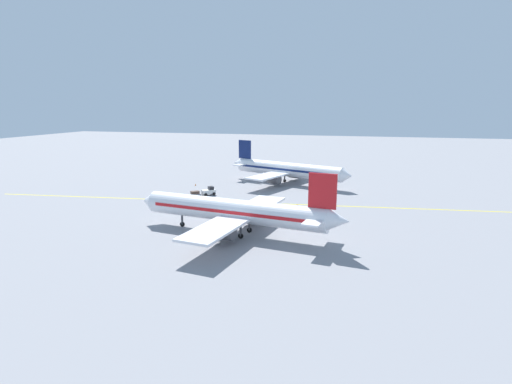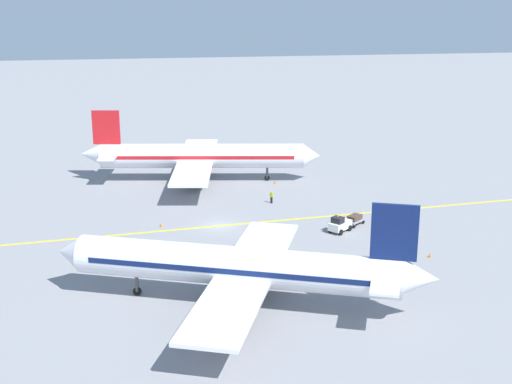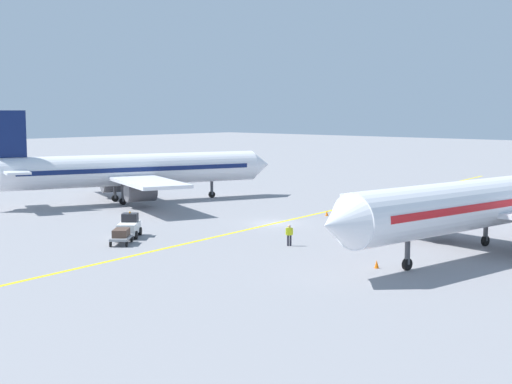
% 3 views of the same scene
% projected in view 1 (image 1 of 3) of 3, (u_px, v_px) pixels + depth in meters
% --- Properties ---
extents(ground_plane, '(400.00, 400.00, 0.00)m').
position_uv_depth(ground_plane, '(264.00, 203.00, 82.65)').
color(ground_plane, gray).
extents(apron_yellow_centreline, '(13.71, 119.30, 0.01)m').
position_uv_depth(apron_yellow_centreline, '(264.00, 203.00, 82.65)').
color(apron_yellow_centreline, yellow).
rests_on(apron_yellow_centreline, ground).
extents(airplane_at_gate, '(28.00, 34.20, 10.60)m').
position_uv_depth(airplane_at_gate, '(287.00, 170.00, 102.73)').
color(airplane_at_gate, white).
rests_on(airplane_at_gate, ground).
extents(airplane_adjacent_stand, '(28.46, 35.48, 10.60)m').
position_uv_depth(airplane_adjacent_stand, '(236.00, 211.00, 61.92)').
color(airplane_adjacent_stand, white).
rests_on(airplane_adjacent_stand, ground).
extents(baggage_tug_white, '(3.10, 3.25, 2.11)m').
position_uv_depth(baggage_tug_white, '(209.00, 191.00, 90.05)').
color(baggage_tug_white, white).
rests_on(baggage_tug_white, ground).
extents(baggage_cart_trailing, '(2.76, 2.88, 1.24)m').
position_uv_depth(baggage_cart_trailing, '(195.00, 193.00, 88.67)').
color(baggage_cart_trailing, gray).
rests_on(baggage_cart_trailing, ground).
extents(ground_crew_worker, '(0.46, 0.42, 1.68)m').
position_uv_depth(ground_crew_worker, '(214.00, 206.00, 76.75)').
color(ground_crew_worker, '#23232D').
rests_on(ground_crew_worker, ground).
extents(traffic_cone_near_nose, '(0.32, 0.32, 0.55)m').
position_uv_depth(traffic_cone_near_nose, '(182.00, 222.00, 68.53)').
color(traffic_cone_near_nose, orange).
rests_on(traffic_cone_near_nose, ground).
extents(traffic_cone_mid_apron, '(0.32, 0.32, 0.55)m').
position_uv_depth(traffic_cone_mid_apron, '(196.00, 185.00, 101.02)').
color(traffic_cone_mid_apron, orange).
rests_on(traffic_cone_mid_apron, ground).
extents(traffic_cone_by_wingtip, '(0.32, 0.32, 0.55)m').
position_uv_depth(traffic_cone_by_wingtip, '(297.00, 205.00, 80.03)').
color(traffic_cone_by_wingtip, orange).
rests_on(traffic_cone_by_wingtip, ground).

